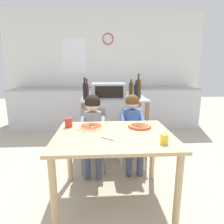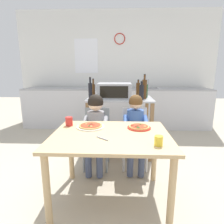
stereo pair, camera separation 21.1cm
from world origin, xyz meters
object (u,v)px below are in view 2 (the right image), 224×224
at_px(bottle_dark_olive_oil, 90,90).
at_px(bottle_tall_green_wine, 141,92).
at_px(toaster_oven, 114,91).
at_px(child_in_grey_shirt, 95,122).
at_px(serving_spoon, 102,138).
at_px(bottle_brown_beer, 138,89).
at_px(bottle_slim_sauce, 146,90).
at_px(dining_table, 111,144).
at_px(drinking_cup_yellow, 159,141).
at_px(kitchen_island_cart, 120,117).
at_px(child_in_blue_striped_shirt, 136,124).
at_px(pizza_plate_red_rimmed, 139,127).
at_px(bottle_squat_spirits, 144,89).
at_px(drinking_cup_red, 69,121).
at_px(pizza_plate_white, 91,126).
at_px(bottle_clear_vinegar, 93,90).
at_px(dining_chair_right, 134,133).
at_px(dining_chair_left, 97,133).

bearing_deg(bottle_dark_olive_oil, bottle_tall_green_wine, -4.19).
bearing_deg(bottle_dark_olive_oil, toaster_oven, 16.87).
bearing_deg(child_in_grey_shirt, serving_spoon, -78.03).
distance_m(bottle_brown_beer, bottle_slim_sauce, 0.20).
distance_m(bottle_brown_beer, dining_table, 1.51).
distance_m(toaster_oven, drinking_cup_yellow, 1.52).
bearing_deg(bottle_slim_sauce, toaster_oven, -171.93).
xyz_separation_m(toaster_oven, drinking_cup_yellow, (0.41, -1.44, -0.25)).
height_order(kitchen_island_cart, child_in_blue_striped_shirt, child_in_blue_striped_shirt).
xyz_separation_m(bottle_brown_beer, pizza_plate_red_rimmed, (-0.09, -1.21, -0.28)).
relative_size(toaster_oven, child_in_blue_striped_shirt, 0.51).
xyz_separation_m(bottle_squat_spirits, drinking_cup_red, (-0.93, -0.86, -0.28)).
relative_size(bottle_slim_sauce, drinking_cup_yellow, 3.20).
height_order(bottle_brown_beer, bottle_squat_spirits, bottle_squat_spirits).
bearing_deg(serving_spoon, toaster_oven, 86.99).
height_order(child_in_blue_striped_shirt, drinking_cup_red, child_in_blue_striped_shirt).
distance_m(bottle_dark_olive_oil, pizza_plate_red_rimmed, 1.12).
height_order(dining_table, pizza_plate_white, pizza_plate_white).
bearing_deg(bottle_squat_spirits, dining_table, -112.00).
relative_size(bottle_slim_sauce, bottle_clear_vinegar, 0.92).
bearing_deg(child_in_grey_shirt, bottle_squat_spirits, 36.69).
xyz_separation_m(bottle_brown_beer, child_in_blue_striped_shirt, (-0.09, -0.76, -0.38)).
relative_size(child_in_grey_shirt, drinking_cup_yellow, 12.12).
distance_m(dining_chair_right, pizza_plate_red_rimmed, 0.63).
bearing_deg(child_in_blue_striped_shirt, pizza_plate_white, -140.00).
height_order(bottle_slim_sauce, child_in_grey_shirt, bottle_slim_sauce).
xyz_separation_m(toaster_oven, dining_chair_left, (-0.23, -0.44, -0.54)).
distance_m(bottle_clear_vinegar, dining_chair_right, 0.97).
bearing_deg(bottle_brown_beer, child_in_grey_shirt, -127.58).
height_order(dining_chair_left, dining_chair_right, same).
distance_m(bottle_brown_beer, serving_spoon, 1.64).
xyz_separation_m(bottle_tall_green_wine, bottle_squat_spirits, (0.05, 0.11, 0.03)).
relative_size(bottle_tall_green_wine, dining_chair_right, 0.33).
bearing_deg(dining_table, child_in_grey_shirt, 110.63).
bearing_deg(pizza_plate_red_rimmed, bottle_slim_sauce, 79.19).
bearing_deg(toaster_oven, bottle_dark_olive_oil, -163.13).
distance_m(dining_chair_left, dining_chair_right, 0.52).
distance_m(bottle_dark_olive_oil, drinking_cup_red, 0.86).
relative_size(dining_table, drinking_cup_red, 11.52).
xyz_separation_m(bottle_slim_sauce, pizza_plate_white, (-0.72, -1.03, -0.28)).
bearing_deg(dining_table, drinking_cup_red, 152.02).
height_order(bottle_squat_spirits, drinking_cup_yellow, bottle_squat_spirits).
bearing_deg(child_in_blue_striped_shirt, kitchen_island_cart, 112.00).
height_order(kitchen_island_cart, pizza_plate_red_rimmed, kitchen_island_cart).
bearing_deg(drinking_cup_red, pizza_plate_white, -11.36).
xyz_separation_m(bottle_squat_spirits, pizza_plate_white, (-0.68, -0.91, -0.31)).
distance_m(child_in_grey_shirt, pizza_plate_white, 0.41).
bearing_deg(dining_chair_right, kitchen_island_cart, 117.96).
relative_size(bottle_brown_beer, drinking_cup_red, 2.72).
height_order(bottle_tall_green_wine, bottle_brown_beer, bottle_tall_green_wine).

